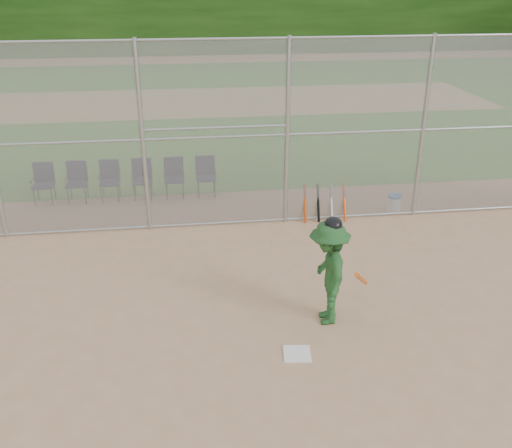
{
  "coord_description": "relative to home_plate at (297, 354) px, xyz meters",
  "views": [
    {
      "loc": [
        -1.21,
        -6.53,
        5.17
      ],
      "look_at": [
        0.0,
        2.5,
        1.1
      ],
      "focal_mm": 40.0,
      "sensor_mm": 36.0,
      "label": 1
    }
  ],
  "objects": [
    {
      "name": "ground",
      "position": [
        -0.3,
        -0.2,
        -0.01
      ],
      "size": [
        100.0,
        100.0,
        0.0
      ],
      "primitive_type": "plane",
      "color": "tan",
      "rests_on": "ground"
    },
    {
      "name": "grass_strip",
      "position": [
        -0.3,
        17.8,
        -0.0
      ],
      "size": [
        100.0,
        100.0,
        0.0
      ],
      "primitive_type": "plane",
      "color": "#2B661E",
      "rests_on": "ground"
    },
    {
      "name": "dirt_patch_far",
      "position": [
        -0.3,
        17.8,
        -0.0
      ],
      "size": [
        24.0,
        24.0,
        0.0
      ],
      "primitive_type": "plane",
      "color": "tan",
      "rests_on": "ground"
    },
    {
      "name": "backstop_fence",
      "position": [
        -0.3,
        4.8,
        2.06
      ],
      "size": [
        16.09,
        0.09,
        4.0
      ],
      "color": "gray",
      "rests_on": "ground"
    },
    {
      "name": "home_plate",
      "position": [
        0.0,
        0.0,
        0.0
      ],
      "size": [
        0.45,
        0.45,
        0.02
      ],
      "primitive_type": "cube",
      "rotation": [
        0.0,
        0.0,
        -0.13
      ],
      "color": "silver",
      "rests_on": "ground"
    },
    {
      "name": "batter_at_plate",
      "position": [
        0.64,
        0.83,
        0.86
      ],
      "size": [
        0.98,
        1.31,
        1.81
      ],
      "color": "#1E4C21",
      "rests_on": "ground"
    },
    {
      "name": "water_cooler",
      "position": [
        3.32,
        5.04,
        0.19
      ],
      "size": [
        0.32,
        0.32,
        0.4
      ],
      "color": "white",
      "rests_on": "ground"
    },
    {
      "name": "spare_bats",
      "position": [
        1.59,
        4.79,
        0.4
      ],
      "size": [
        0.96,
        0.39,
        0.83
      ],
      "color": "#D84C14",
      "rests_on": "ground"
    },
    {
      "name": "chair_0",
      "position": [
        -4.86,
        6.67,
        0.47
      ],
      "size": [
        0.54,
        0.52,
        0.96
      ],
      "primitive_type": null,
      "color": "#0E1335",
      "rests_on": "ground"
    },
    {
      "name": "chair_1",
      "position": [
        -4.08,
        6.67,
        0.47
      ],
      "size": [
        0.54,
        0.52,
        0.96
      ],
      "primitive_type": null,
      "color": "#0E1335",
      "rests_on": "ground"
    },
    {
      "name": "chair_2",
      "position": [
        -3.3,
        6.67,
        0.47
      ],
      "size": [
        0.54,
        0.52,
        0.96
      ],
      "primitive_type": null,
      "color": "#0E1335",
      "rests_on": "ground"
    },
    {
      "name": "chair_3",
      "position": [
        -2.52,
        6.67,
        0.47
      ],
      "size": [
        0.54,
        0.52,
        0.96
      ],
      "primitive_type": null,
      "color": "#0E1335",
      "rests_on": "ground"
    },
    {
      "name": "chair_4",
      "position": [
        -1.74,
        6.67,
        0.47
      ],
      "size": [
        0.54,
        0.52,
        0.96
      ],
      "primitive_type": null,
      "color": "#0E1335",
      "rests_on": "ground"
    },
    {
      "name": "chair_5",
      "position": [
        -0.97,
        6.67,
        0.47
      ],
      "size": [
        0.54,
        0.52,
        0.96
      ],
      "primitive_type": null,
      "color": "#0E1335",
      "rests_on": "ground"
    }
  ]
}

